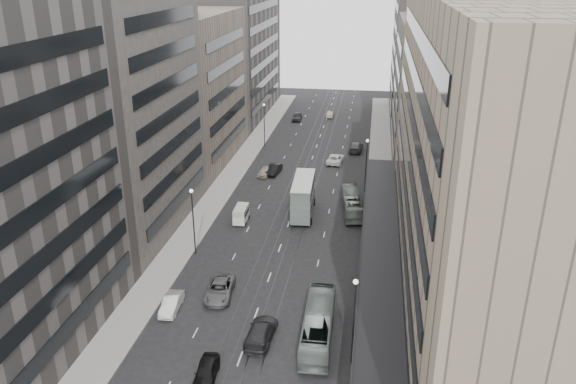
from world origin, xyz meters
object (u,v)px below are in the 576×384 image
Objects in this scene: bus_near at (318,325)px; sedan_1 at (171,304)px; sedan_0 at (206,371)px; panel_van at (241,214)px; double_decker at (303,196)px; bus_far at (352,203)px; sedan_2 at (220,289)px.

bus_near is 2.49× the size of sedan_1.
sedan_0 is (-8.60, -6.80, -0.77)m from bus_near.
double_decker is at bearing 24.44° from panel_van.
bus_far is at bearing 55.03° from sedan_1.
double_decker reaches higher than sedan_1.
sedan_0 is 0.76× the size of sedan_2.
sedan_1 is (-14.92, 2.41, -0.80)m from bus_near.
sedan_0 is 12.61m from sedan_2.
panel_van reaches higher than sedan_1.
sedan_2 is (4.07, 3.19, 0.08)m from sedan_1.
double_decker is 8.83m from panel_van.
panel_van is at bearing 93.16° from sedan_0.
panel_van is (-7.83, -3.78, -1.54)m from double_decker.
sedan_1 is at bearing 50.97° from bus_far.
bus_far is 1.73× the size of sedan_2.
bus_far reaches higher than sedan_2.
bus_far is 37.42m from sedan_0.
bus_far is (1.61, 29.19, -0.14)m from bus_near.
panel_van is at bearing -156.74° from double_decker.
bus_near is 1.10× the size of bus_far.
double_decker reaches higher than bus_far.
bus_far is 31.48m from sedan_1.
bus_far is 15.45m from panel_van.
sedan_1 is (-9.96, -24.98, -2.04)m from double_decker.
panel_van is (-12.79, 23.61, -0.29)m from bus_near.
bus_far is at bearing -94.38° from bus_near.
sedan_0 is (-10.21, -35.99, -0.64)m from bus_far.
bus_far is 6.96m from double_decker.
double_decker is at bearing 8.01° from bus_far.
panel_van reaches higher than sedan_0.
sedan_1 is at bearing -147.02° from sedan_2.
sedan_0 is at bearing -98.55° from double_decker.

